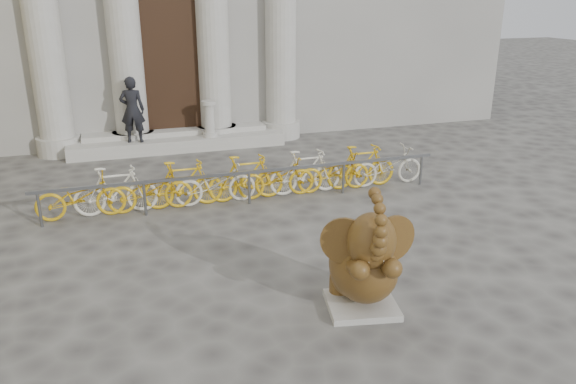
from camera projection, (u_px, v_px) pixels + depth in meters
name	position (u px, v px, depth m)	size (l,w,h in m)	color
ground	(269.00, 321.00, 7.66)	(80.00, 80.00, 0.00)	#474442
entrance_steps	(178.00, 142.00, 16.02)	(6.00, 1.20, 0.36)	#A8A59E
elephant_statue	(364.00, 265.00, 7.72)	(1.27, 1.50, 1.93)	#A8A59E
bike_rack	(246.00, 178.00, 11.96)	(8.58, 0.53, 1.00)	slate
pedestrian	(132.00, 110.00, 15.06)	(0.65, 0.43, 1.78)	black
balustrade_post	(209.00, 120.00, 15.79)	(0.41, 0.41, 1.01)	#A8A59E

